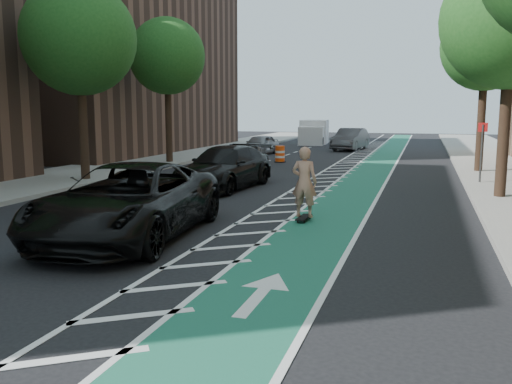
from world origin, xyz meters
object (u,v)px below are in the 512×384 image
at_px(suv_far, 225,167).
at_px(barrel_a, 210,177).
at_px(skateboarder, 304,182).
at_px(suv_near, 129,201).

distance_m(suv_far, barrel_a, 0.75).
xyz_separation_m(skateboarder, suv_near, (-3.51, -3.08, -0.20)).
bearing_deg(suv_far, skateboarder, -45.64).
distance_m(suv_near, barrel_a, 7.84).
distance_m(skateboarder, suv_far, 6.71).
height_order(skateboarder, barrel_a, skateboarder).
xyz_separation_m(suv_near, barrel_a, (-1.12, 7.74, -0.40)).
bearing_deg(barrel_a, skateboarder, -45.23).
height_order(suv_near, barrel_a, suv_near).
height_order(suv_near, suv_far, suv_near).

